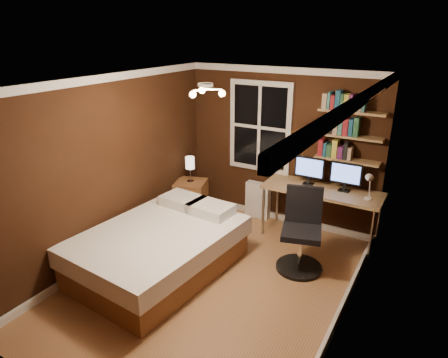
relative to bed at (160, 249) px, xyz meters
The scene contains 23 objects.
floor 0.82m from the bed, ahead, with size 4.20×4.20×0.00m, color brown.
wall_back 2.51m from the bed, 71.29° to the left, with size 3.20×0.04×2.50m, color black.
wall_left 1.27m from the bed, behind, with size 0.04×4.20×2.50m, color black.
wall_right 2.53m from the bed, ahead, with size 0.04×4.20×2.50m, color black.
ceiling 2.31m from the bed, ahead, with size 3.20×4.20×0.02m, color white.
window 2.53m from the bed, 79.64° to the left, with size 1.06×0.06×1.46m, color silver.
door 2.84m from the bed, 31.75° to the right, with size 0.03×0.82×2.05m, color black, non-canonical shape.
ceiling_fixture 2.22m from the bed, ahead, with size 0.44×0.44×0.18m, color beige, non-canonical shape.
bookshelf_lower 2.93m from the bed, 48.77° to the left, with size 0.92×0.22×0.03m, color #987A4A.
books_row_lower 2.97m from the bed, 48.77° to the left, with size 0.42×0.16×0.23m, color maroon, non-canonical shape.
bookshelf_middle 3.06m from the bed, 48.77° to the left, with size 0.92×0.22×0.03m, color #987A4A.
books_row_middle 3.11m from the bed, 48.77° to the left, with size 0.48×0.16×0.23m, color navy, non-canonical shape.
bookshelf_upper 3.22m from the bed, 48.77° to the left, with size 0.92×0.22×0.03m, color #987A4A.
books_row_upper 3.29m from the bed, 48.77° to the left, with size 0.60×0.16×0.23m, color #214F32, non-canonical shape.
bed is the anchor object (origin of this frame).
nightstand 1.68m from the bed, 110.21° to the left, with size 0.49×0.49×0.62m, color brown.
bedside_lamp 1.76m from the bed, 110.21° to the left, with size 0.15×0.15×0.43m, color white, non-canonical shape.
radiator 2.14m from the bed, 78.23° to the left, with size 0.41×0.14×0.62m, color silver.
desk 2.47m from the bed, 49.87° to the left, with size 1.73×0.65×0.82m.
monitor_left 2.46m from the bed, 55.72° to the left, with size 0.45×0.12×0.43m, color black, non-canonical shape.
monitor_right 2.79m from the bed, 46.25° to the left, with size 0.45×0.12×0.43m, color black, non-canonical shape.
desk_lamp 2.92m from the bed, 38.01° to the left, with size 0.14×0.32×0.44m, color silver, non-canonical shape.
office_chair 1.87m from the bed, 31.71° to the left, with size 0.62×0.62×1.11m.
Camera 1 is at (2.26, -3.66, 3.03)m, focal length 32.00 mm.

